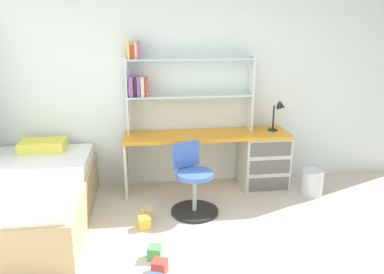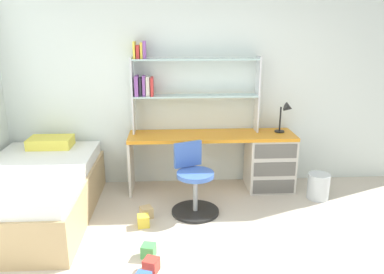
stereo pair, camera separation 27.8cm
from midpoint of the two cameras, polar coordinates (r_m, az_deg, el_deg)
room_shell at (r=3.69m, az=-16.98°, el=6.59°), size 6.00×5.51×2.78m
desk at (r=4.80m, az=6.91°, el=-2.93°), size 2.02×0.51×0.71m
bookshelf_hutch at (r=4.57m, az=-4.62°, el=8.33°), size 1.53×0.22×1.10m
desk_lamp at (r=4.76m, az=11.42°, el=3.83°), size 0.20×0.17×0.38m
swivel_chair at (r=4.14m, az=-1.76°, el=-7.49°), size 0.52×0.52×0.76m
bed_platform at (r=4.29m, az=-24.84°, el=-8.33°), size 1.14×1.85×0.70m
waste_bin at (r=4.80m, az=16.06°, el=-6.62°), size 0.26×0.26×0.31m
toy_block_green_0 at (r=3.51m, az=-8.01°, el=-16.86°), size 0.14×0.14×0.12m
toy_block_yellow_1 at (r=3.97m, az=-9.20°, el=-12.64°), size 0.13×0.13×0.12m
toy_block_natural_2 at (r=4.14m, az=-8.85°, el=-11.39°), size 0.16×0.16×0.12m
toy_block_red_4 at (r=3.33m, az=-7.40°, el=-18.85°), size 0.15×0.15×0.12m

